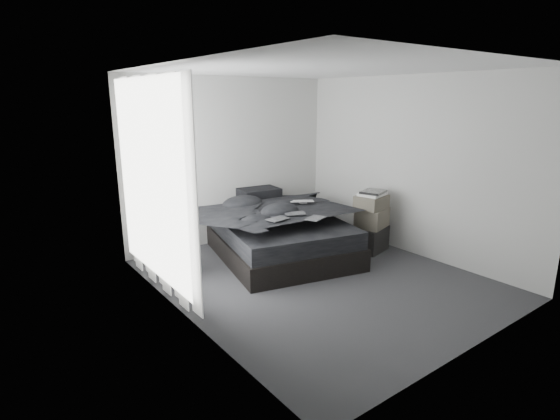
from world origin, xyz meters
TOP-DOWN VIEW (x-y plane):
  - floor at (0.00, 0.00)m, footprint 3.60×4.20m
  - ceiling at (0.00, 0.00)m, footprint 3.60×4.20m
  - wall_back at (0.00, 2.10)m, footprint 3.60×0.01m
  - wall_front at (0.00, -2.10)m, footprint 3.60×0.01m
  - wall_left at (-1.80, 0.00)m, footprint 0.01×4.20m
  - wall_right at (1.80, 0.00)m, footprint 0.01×4.20m
  - window_left at (-1.78, 0.90)m, footprint 0.02×2.00m
  - curtain_left at (-1.73, 0.90)m, footprint 0.06×2.12m
  - bed at (0.14, 1.02)m, footprint 2.18×2.58m
  - mattress at (0.14, 1.02)m, footprint 2.10×2.51m
  - duvet at (0.12, 0.97)m, footprint 2.06×2.25m
  - pillow_lower at (0.28, 1.89)m, footprint 0.77×0.60m
  - pillow_upper at (0.35, 1.85)m, footprint 0.68×0.51m
  - laptop at (0.55, 0.98)m, footprint 0.43×0.39m
  - comic_a at (-0.27, 0.50)m, footprint 0.31×0.23m
  - comic_b at (0.09, 0.58)m, footprint 0.34×0.29m
  - comic_c at (0.16, 0.23)m, footprint 0.33×0.28m
  - side_stand at (-1.35, 1.20)m, footprint 0.42×0.42m
  - papers at (-1.34, 1.19)m, footprint 0.33×0.27m
  - floor_books at (-1.33, 1.28)m, footprint 0.17×0.21m
  - box_lower at (1.36, 0.32)m, footprint 0.59×0.51m
  - box_mid at (1.37, 0.32)m, footprint 0.57×0.51m
  - box_upper at (1.35, 0.32)m, footprint 0.52×0.45m
  - art_book_white at (1.36, 0.32)m, footprint 0.45×0.40m
  - art_book_snake at (1.37, 0.32)m, footprint 0.46×0.41m

SIDE VIEW (x-z plane):
  - floor at x=0.00m, z-range -0.01..0.01m
  - floor_books at x=-1.33m, z-range 0.00..0.13m
  - bed at x=0.14m, z-range 0.00..0.31m
  - box_lower at x=1.36m, z-range 0.00..0.38m
  - side_stand at x=-1.35m, z-range 0.00..0.77m
  - mattress at x=0.14m, z-range 0.31..0.55m
  - box_mid at x=1.37m, z-range 0.38..0.66m
  - pillow_lower at x=0.28m, z-range 0.55..0.70m
  - duvet at x=0.12m, z-range 0.55..0.81m
  - box_upper at x=1.35m, z-range 0.66..0.86m
  - pillow_upper at x=0.35m, z-range 0.70..0.84m
  - papers at x=-1.34m, z-range 0.77..0.78m
  - comic_a at x=-0.27m, z-range 0.81..0.82m
  - comic_b at x=0.09m, z-range 0.82..0.83m
  - laptop at x=0.55m, z-range 0.81..0.84m
  - comic_c at x=0.16m, z-range 0.82..0.83m
  - art_book_white at x=1.36m, z-range 0.86..0.90m
  - art_book_snake at x=1.37m, z-range 0.90..0.94m
  - curtain_left at x=-1.73m, z-range 0.04..2.52m
  - wall_back at x=0.00m, z-range 0.00..2.60m
  - wall_front at x=0.00m, z-range 0.00..2.60m
  - wall_left at x=-1.80m, z-range 0.00..2.60m
  - wall_right at x=1.80m, z-range 0.00..2.60m
  - window_left at x=-1.78m, z-range 0.20..2.50m
  - ceiling at x=0.00m, z-range 2.60..2.60m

